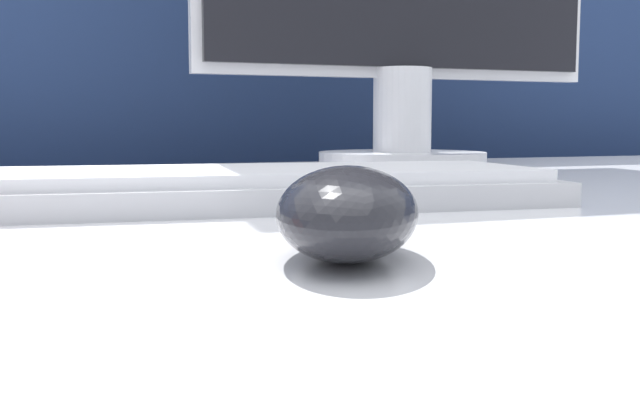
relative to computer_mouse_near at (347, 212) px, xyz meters
The scene contains 3 objects.
partition_panel 0.89m from the computer_mouse_near, 85.31° to the left, with size 5.00×0.03×1.12m.
computer_mouse_near is the anchor object (origin of this frame).
keyboard 0.21m from the computer_mouse_near, 84.87° to the left, with size 0.41×0.19×0.02m.
Camera 1 is at (-0.18, -0.53, 0.77)m, focal length 42.00 mm.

